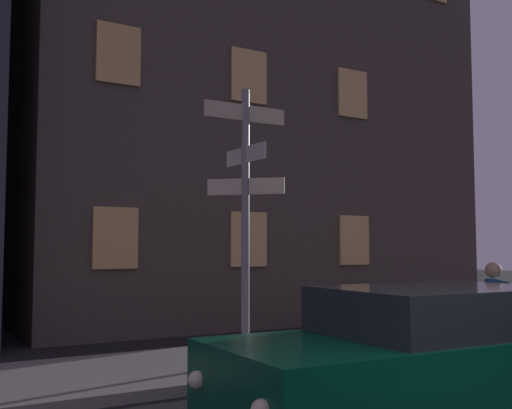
% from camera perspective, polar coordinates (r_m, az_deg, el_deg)
% --- Properties ---
extents(sidewalk_kerb, '(40.00, 2.67, 0.14)m').
position_cam_1_polar(sidewalk_kerb, '(9.21, -6.61, -14.90)').
color(sidewalk_kerb, gray).
rests_on(sidewalk_kerb, ground_plane).
extents(signpost, '(1.37, 1.12, 4.02)m').
position_cam_1_polar(signpost, '(8.98, -0.99, 0.37)').
color(signpost, gray).
rests_on(signpost, sidewalk_kerb).
extents(car_far_oncoming, '(4.28, 2.02, 1.42)m').
position_cam_1_polar(car_far_oncoming, '(6.15, 15.77, -13.53)').
color(car_far_oncoming, '#05472D').
rests_on(car_far_oncoming, ground_plane).
extents(cyclist, '(1.82, 0.34, 1.61)m').
position_cam_1_polar(cyclist, '(8.95, 21.64, -10.56)').
color(cyclist, black).
rests_on(cyclist, ground_plane).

